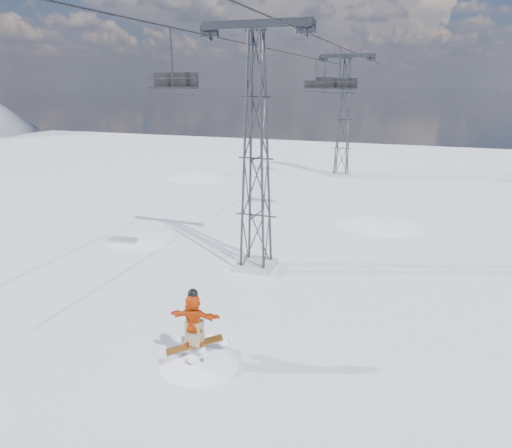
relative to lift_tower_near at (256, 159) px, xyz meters
The scene contains 10 objects.
ground 9.72m from the lift_tower_near, 95.71° to the right, with size 120.00×120.00×0.00m, color white.
snow_terrain 20.81m from the lift_tower_near, 112.81° to the left, with size 39.00×37.00×22.00m.
lift_tower_near is the anchor object (origin of this frame).
lift_tower_far 25.00m from the lift_tower_near, 90.00° to the left, with size 5.20×1.80×11.43m.
haul_cables 12.70m from the lift_tower_near, 90.00° to the left, with size 4.46×51.00×0.06m.
snowboarder_jump 10.92m from the lift_tower_near, 83.31° to the right, with size 4.40×4.40×6.74m.
lift_chair_near 5.30m from the lift_tower_near, 122.83° to the right, with size 1.99×0.57×2.46m.
lift_chair_mid 9.61m from the lift_tower_near, 75.91° to the left, with size 2.11×0.61×2.61m.
lift_chair_far 22.57m from the lift_tower_near, 95.65° to the left, with size 2.21×0.64×2.74m.
lift_chair_extra 26.34m from the lift_tower_near, 94.84° to the left, with size 1.82×0.52×2.26m.
Camera 1 is at (7.89, -11.89, 8.84)m, focal length 32.00 mm.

